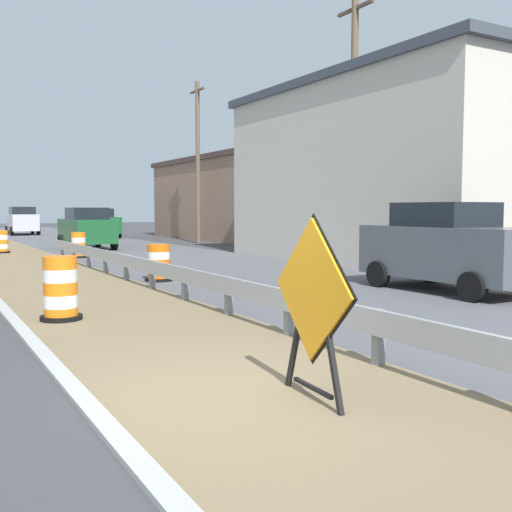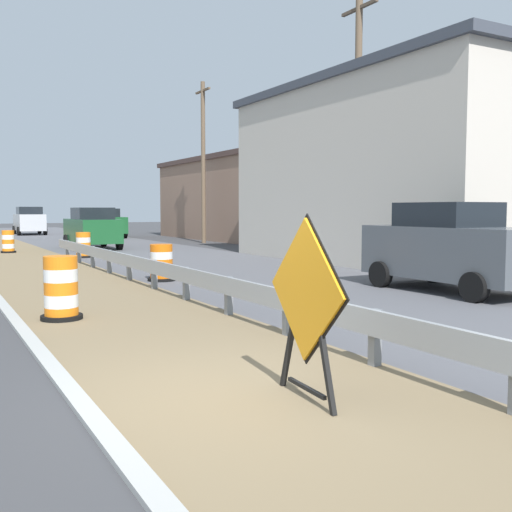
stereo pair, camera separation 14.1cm
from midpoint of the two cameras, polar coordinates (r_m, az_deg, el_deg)
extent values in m
plane|color=#3D3D3F|center=(6.28, -3.02, -13.30)|extent=(160.00, 160.00, 0.00)
cube|color=#7F6B4C|center=(6.54, 1.72, -12.53)|extent=(3.57, 120.00, 0.01)
cube|color=#ADADA8|center=(5.85, -14.93, -14.74)|extent=(0.20, 120.00, 0.11)
cube|color=slate|center=(7.50, 11.87, -7.66)|extent=(0.12, 0.12, 0.70)
cube|color=slate|center=(9.09, 3.49, -5.44)|extent=(0.12, 0.12, 0.70)
cube|color=slate|center=(10.83, -2.27, -3.82)|extent=(0.12, 0.12, 0.70)
cube|color=slate|center=(12.64, -6.40, -2.64)|extent=(0.12, 0.12, 0.70)
cube|color=slate|center=(14.52, -9.46, -1.75)|extent=(0.12, 0.12, 0.70)
cube|color=slate|center=(16.42, -11.82, -1.06)|extent=(0.12, 0.12, 0.70)
cube|color=slate|center=(18.35, -13.69, -0.52)|extent=(0.12, 0.12, 0.70)
cube|color=slate|center=(20.30, -15.20, -0.07)|extent=(0.12, 0.12, 0.70)
cube|color=slate|center=(22.26, -16.44, 0.29)|extent=(0.12, 0.12, 0.70)
cube|color=slate|center=(24.23, -17.49, 0.60)|extent=(0.12, 0.12, 0.70)
cube|color=black|center=(5.77, 7.33, -9.54)|extent=(0.08, 0.39, 1.06)
cube|color=black|center=(6.35, 3.94, -8.20)|extent=(0.08, 0.39, 1.06)
cube|color=black|center=(6.16, 5.52, -12.49)|extent=(0.09, 0.72, 0.04)
cube|color=orange|center=(5.94, 5.42, -3.23)|extent=(0.14, 1.43, 1.43)
cube|color=black|center=(5.95, 5.57, -3.22)|extent=(0.12, 1.51, 1.51)
cylinder|color=orange|center=(10.92, -17.79, -5.24)|extent=(0.57, 0.57, 0.22)
cylinder|color=white|center=(10.88, -17.82, -4.09)|extent=(0.57, 0.57, 0.22)
cylinder|color=orange|center=(10.85, -17.85, -2.93)|extent=(0.57, 0.57, 0.22)
cylinder|color=white|center=(10.83, -17.88, -1.76)|extent=(0.57, 0.57, 0.22)
cylinder|color=orange|center=(10.81, -17.91, -0.59)|extent=(0.57, 0.57, 0.22)
cylinder|color=black|center=(10.93, -17.78, -5.60)|extent=(0.72, 0.72, 0.08)
cylinder|color=orange|center=(16.13, -8.80, -2.02)|extent=(0.60, 0.60, 0.20)
cylinder|color=white|center=(16.11, -8.80, -1.32)|extent=(0.60, 0.60, 0.20)
cylinder|color=orange|center=(16.09, -8.81, -0.63)|extent=(0.60, 0.60, 0.20)
cylinder|color=white|center=(16.07, -8.82, 0.07)|extent=(0.60, 0.60, 0.20)
cylinder|color=orange|center=(16.06, -8.83, 0.77)|extent=(0.60, 0.60, 0.20)
cylinder|color=black|center=(16.14, -8.79, -2.22)|extent=(0.74, 0.74, 0.08)
cylinder|color=orange|center=(24.55, -16.06, 0.09)|extent=(0.56, 0.56, 0.20)
cylinder|color=white|center=(24.53, -16.07, 0.56)|extent=(0.56, 0.56, 0.20)
cylinder|color=orange|center=(24.52, -16.08, 1.03)|extent=(0.56, 0.56, 0.20)
cylinder|color=white|center=(24.51, -16.09, 1.50)|extent=(0.56, 0.56, 0.20)
cylinder|color=orange|center=(24.50, -16.10, 1.97)|extent=(0.56, 0.56, 0.20)
cylinder|color=black|center=(24.55, -16.05, -0.05)|extent=(0.70, 0.70, 0.08)
cylinder|color=orange|center=(28.30, -22.53, 0.49)|extent=(0.51, 0.51, 0.20)
cylinder|color=white|center=(28.29, -22.54, 0.89)|extent=(0.51, 0.51, 0.20)
cylinder|color=orange|center=(28.28, -22.56, 1.29)|extent=(0.51, 0.51, 0.20)
cylinder|color=white|center=(28.27, -22.57, 1.69)|extent=(0.51, 0.51, 0.20)
cylinder|color=orange|center=(28.26, -22.58, 2.09)|extent=(0.51, 0.51, 0.20)
cylinder|color=black|center=(28.31, -22.53, 0.37)|extent=(0.64, 0.64, 0.08)
cube|color=silver|center=(48.06, -20.85, 3.04)|extent=(1.88, 4.21, 1.21)
cube|color=black|center=(47.89, -20.85, 4.10)|extent=(1.68, 1.95, 0.56)
cylinder|color=black|center=(49.34, -22.10, 2.33)|extent=(0.23, 0.64, 0.64)
cylinder|color=black|center=(49.58, -19.98, 2.40)|extent=(0.23, 0.64, 0.64)
cylinder|color=black|center=(46.59, -21.72, 2.23)|extent=(0.23, 0.64, 0.64)
cylinder|color=black|center=(46.84, -19.48, 2.31)|extent=(0.23, 0.64, 0.64)
cube|color=#4C5156|center=(14.58, 18.57, 0.34)|extent=(1.93, 4.30, 1.20)
cube|color=black|center=(14.66, 18.16, 3.81)|extent=(1.70, 2.00, 0.56)
cylinder|color=black|center=(13.04, 20.49, -2.82)|extent=(0.23, 0.64, 0.64)
cylinder|color=black|center=(16.25, 16.93, -1.33)|extent=(0.23, 0.64, 0.64)
cylinder|color=black|center=(14.96, 12.13, -1.72)|extent=(0.23, 0.64, 0.64)
cube|color=#195128|center=(29.96, -15.33, 2.37)|extent=(1.86, 4.43, 1.11)
cube|color=black|center=(29.77, -15.29, 3.97)|extent=(1.67, 2.04, 0.56)
cylinder|color=black|center=(31.21, -17.59, 1.37)|extent=(0.22, 0.64, 0.64)
cylinder|color=black|center=(31.62, -14.30, 1.48)|extent=(0.22, 0.64, 0.64)
cylinder|color=black|center=(28.35, -16.44, 1.10)|extent=(0.22, 0.64, 0.64)
cylinder|color=black|center=(28.81, -12.84, 1.22)|extent=(0.22, 0.64, 0.64)
cube|color=#195128|center=(41.47, -14.23, 2.92)|extent=(1.87, 4.67, 1.08)
cube|color=black|center=(41.64, -14.32, 4.05)|extent=(1.67, 2.16, 0.56)
cylinder|color=black|center=(40.27, -12.38, 2.14)|extent=(0.22, 0.64, 0.64)
cylinder|color=black|center=(39.77, -14.91, 2.06)|extent=(0.22, 0.64, 0.64)
cylinder|color=black|center=(43.21, -13.58, 2.27)|extent=(0.22, 0.64, 0.64)
cylinder|color=black|center=(42.75, -15.94, 2.20)|extent=(0.22, 0.64, 0.64)
cube|color=beige|center=(23.22, 14.20, 7.41)|extent=(7.54, 12.53, 6.29)
cube|color=#3D424C|center=(23.62, 14.36, 15.41)|extent=(7.84, 13.03, 0.30)
cube|color=#93705B|center=(39.02, -1.49, 5.29)|extent=(6.23, 12.88, 4.88)
cube|color=#4C3833|center=(39.14, -1.50, 9.08)|extent=(6.48, 13.40, 0.30)
cylinder|color=brown|center=(20.98, 9.92, 11.73)|extent=(0.24, 0.24, 9.16)
cube|color=brown|center=(21.88, 10.08, 22.39)|extent=(0.12, 1.80, 0.10)
cylinder|color=brown|center=(33.97, -4.96, 8.87)|extent=(0.24, 0.24, 9.01)
cube|color=brown|center=(34.51, -5.01, 15.52)|extent=(0.12, 1.80, 0.10)
camera|label=1|loc=(0.07, -89.63, 0.03)|focal=41.69mm
camera|label=2|loc=(0.07, 90.37, -0.03)|focal=41.69mm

